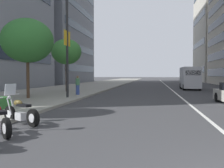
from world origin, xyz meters
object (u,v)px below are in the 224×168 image
at_px(street_lamp_with_banners, 71,33).
at_px(street_tree_by_lamp_post, 27,41).
at_px(pedestrian_on_plaza, 78,85).
at_px(motorcycle_under_tarp, 20,112).
at_px(street_tree_near_plaza_corner, 66,52).
at_px(delivery_van_ahead, 190,78).

height_order(street_lamp_with_banners, street_tree_by_lamp_post, street_lamp_with_banners).
xyz_separation_m(street_tree_by_lamp_post, pedestrian_on_plaza, (3.53, -2.57, -3.29)).
relative_size(motorcycle_under_tarp, street_tree_near_plaza_corner, 0.36).
height_order(delivery_van_ahead, street_tree_by_lamp_post, street_tree_by_lamp_post).
height_order(motorcycle_under_tarp, street_lamp_with_banners, street_lamp_with_banners).
relative_size(motorcycle_under_tarp, delivery_van_ahead, 0.35).
distance_m(street_lamp_with_banners, street_tree_by_lamp_post, 3.12).
height_order(street_tree_by_lamp_post, street_tree_near_plaza_corner, street_tree_by_lamp_post).
relative_size(delivery_van_ahead, street_tree_near_plaza_corner, 1.04).
relative_size(motorcycle_under_tarp, street_tree_by_lamp_post, 0.34).
height_order(motorcycle_under_tarp, pedestrian_on_plaza, pedestrian_on_plaza).
distance_m(motorcycle_under_tarp, street_tree_near_plaza_corner, 16.26).
distance_m(motorcycle_under_tarp, street_tree_by_lamp_post, 9.77).
height_order(street_lamp_with_banners, pedestrian_on_plaza, street_lamp_with_banners).
relative_size(street_lamp_with_banners, street_tree_near_plaza_corner, 1.50).
bearing_deg(street_tree_near_plaza_corner, street_lamp_with_banners, -157.18).
xyz_separation_m(motorcycle_under_tarp, pedestrian_on_plaza, (11.58, 1.46, 0.51)).
relative_size(street_tree_by_lamp_post, street_tree_near_plaza_corner, 1.08).
distance_m(delivery_van_ahead, street_tree_near_plaza_corner, 15.66).
bearing_deg(delivery_van_ahead, motorcycle_under_tarp, 158.87).
distance_m(delivery_van_ahead, pedestrian_on_plaza, 16.09).
distance_m(street_tree_by_lamp_post, pedestrian_on_plaza, 5.47).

